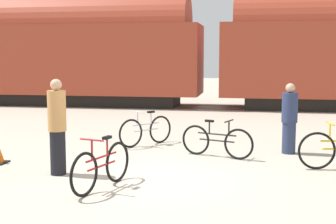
% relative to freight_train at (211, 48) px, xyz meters
% --- Properties ---
extents(ground_plane, '(80.00, 80.00, 0.00)m').
position_rel_freight_train_xyz_m(ground_plane, '(0.00, -12.42, -2.63)').
color(ground_plane, '#B2A893').
extents(freight_train, '(27.44, 2.87, 5.03)m').
position_rel_freight_train_xyz_m(freight_train, '(0.00, 0.00, 0.00)').
color(freight_train, black).
rests_on(freight_train, ground_plane).
extents(rail_near, '(39.44, 0.07, 0.01)m').
position_rel_freight_train_xyz_m(rail_near, '(0.00, -0.72, -2.63)').
color(rail_near, '#4C4238').
rests_on(rail_near, ground_plane).
extents(rail_far, '(39.44, 0.07, 0.01)m').
position_rel_freight_train_xyz_m(rail_far, '(0.00, 0.72, -2.63)').
color(rail_far, '#4C4238').
rests_on(rail_far, ground_plane).
extents(bicycle_silver, '(1.09, 1.35, 0.90)m').
position_rel_freight_train_xyz_m(bicycle_silver, '(-0.87, -9.25, -2.25)').
color(bicycle_silver, black).
rests_on(bicycle_silver, ground_plane).
extents(bicycle_maroon, '(0.57, 1.69, 0.92)m').
position_rel_freight_train_xyz_m(bicycle_maroon, '(-0.74, -13.24, -2.24)').
color(bicycle_maroon, black).
rests_on(bicycle_maroon, ground_plane).
extents(bicycle_black, '(1.66, 0.65, 0.86)m').
position_rel_freight_train_xyz_m(bicycle_black, '(1.02, -10.34, -2.26)').
color(bicycle_black, black).
rests_on(bicycle_black, ground_plane).
extents(person_in_navy, '(0.37, 0.37, 1.65)m').
position_rel_freight_train_xyz_m(person_in_navy, '(2.66, -9.63, -1.81)').
color(person_in_navy, '#283351').
rests_on(person_in_navy, ground_plane).
extents(person_in_tan, '(0.35, 0.35, 1.85)m').
position_rel_freight_train_xyz_m(person_in_tan, '(-1.88, -12.44, -1.70)').
color(person_in_tan, black).
rests_on(person_in_tan, ground_plane).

